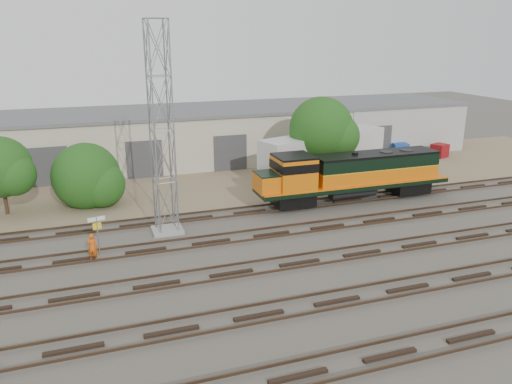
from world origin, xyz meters
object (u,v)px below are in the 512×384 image
object	(u,v)px
signal_tower	(162,134)
worker	(92,247)
locomotive	(351,174)
semi_trailer	(327,150)

from	to	relation	value
signal_tower	worker	bearing A→B (deg)	-147.02
locomotive	semi_trailer	xyz separation A→B (m)	(1.41, 6.92, 0.37)
signal_tower	semi_trailer	size ratio (longest dim) A/B	1.00
locomotive	signal_tower	world-z (taller)	signal_tower
locomotive	worker	distance (m)	19.73
signal_tower	semi_trailer	distance (m)	18.39
locomotive	semi_trailer	bearing A→B (deg)	78.48
signal_tower	semi_trailer	bearing A→B (deg)	28.44
signal_tower	worker	distance (m)	7.99
locomotive	worker	world-z (taller)	locomotive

